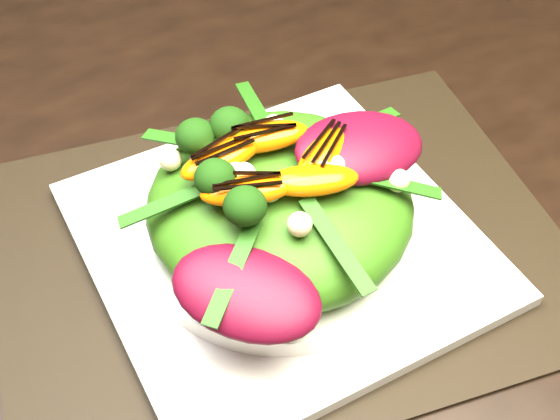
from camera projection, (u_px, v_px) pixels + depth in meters
name	position (u px, v px, depth m)	size (l,w,h in m)	color
placemat	(280.00, 247.00, 0.59)	(0.44, 0.33, 0.00)	black
plate_base	(280.00, 241.00, 0.58)	(0.28, 0.28, 0.01)	silver
salad_bowl	(280.00, 230.00, 0.57)	(0.21, 0.21, 0.02)	white
lettuce_mound	(280.00, 204.00, 0.55)	(0.20, 0.20, 0.07)	#336312
radicchio_leaf	(360.00, 147.00, 0.54)	(0.10, 0.06, 0.02)	#490718
orange_segment	(267.00, 144.00, 0.54)	(0.06, 0.03, 0.02)	#F55A04
broccoli_floret	(186.00, 153.00, 0.52)	(0.04, 0.04, 0.04)	black
macadamia_nut	(347.00, 187.00, 0.51)	(0.02, 0.02, 0.02)	beige
balsamic_drizzle	(266.00, 134.00, 0.53)	(0.04, 0.00, 0.00)	black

